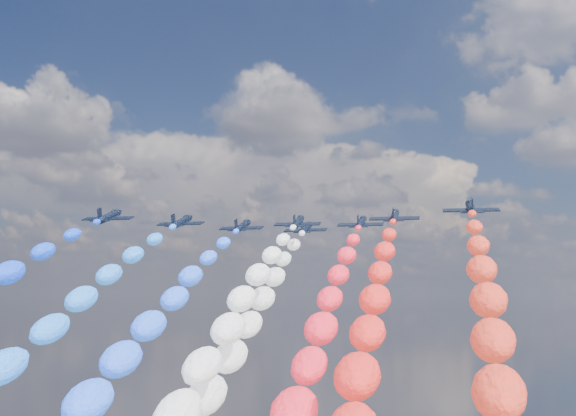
# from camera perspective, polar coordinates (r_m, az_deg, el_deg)

# --- Properties ---
(jet_0) EXTENTS (9.04, 12.10, 5.71)m
(jet_0) POSITION_cam_1_polar(r_m,az_deg,el_deg) (135.33, -13.28, -0.62)
(jet_0) COLOR black
(jet_1) EXTENTS (8.99, 12.06, 5.71)m
(jet_1) POSITION_cam_1_polar(r_m,az_deg,el_deg) (142.61, -7.99, -1.03)
(jet_1) COLOR black
(jet_2) EXTENTS (8.98, 12.06, 5.71)m
(jet_2) POSITION_cam_1_polar(r_m,az_deg,el_deg) (150.90, -3.45, -1.38)
(jet_2) COLOR black
(trail_2) EXTENTS (6.05, 117.55, 55.65)m
(trail_2) POSITION_cam_1_polar(r_m,az_deg,el_deg) (94.13, -13.47, -14.09)
(trail_2) COLOR #2758FF
(jet_3) EXTENTS (8.95, 12.04, 5.71)m
(jet_3) POSITION_cam_1_polar(r_m,az_deg,el_deg) (142.15, 0.75, -1.07)
(jet_3) COLOR black
(trail_3) EXTENTS (6.05, 117.55, 55.65)m
(trail_3) POSITION_cam_1_polar(r_m,az_deg,el_deg) (83.90, -7.32, -15.16)
(trail_3) COLOR white
(jet_4) EXTENTS (8.96, 12.04, 5.71)m
(jet_4) POSITION_cam_1_polar(r_m,az_deg,el_deg) (155.14, 1.37, -1.53)
(jet_4) COLOR black
(trail_4) EXTENTS (6.05, 117.55, 55.65)m
(trail_4) POSITION_cam_1_polar(r_m,az_deg,el_deg) (96.52, -5.19, -14.04)
(trail_4) COLOR white
(jet_5) EXTENTS (8.84, 11.95, 5.71)m
(jet_5) POSITION_cam_1_polar(r_m,az_deg,el_deg) (143.70, 5.50, -1.10)
(jet_5) COLOR black
(trail_5) EXTENTS (6.05, 117.55, 55.65)m
(trail_5) POSITION_cam_1_polar(r_m,az_deg,el_deg) (84.18, 1.13, -15.18)
(trail_5) COLOR #F82034
(jet_6) EXTENTS (8.71, 11.86, 5.71)m
(jet_6) POSITION_cam_1_polar(r_m,az_deg,el_deg) (132.84, 8.01, -0.62)
(jet_6) COLOR black
(jet_7) EXTENTS (8.90, 12.00, 5.71)m
(jet_7) POSITION_cam_1_polar(r_m,az_deg,el_deg) (122.04, 13.55, 0.01)
(jet_7) COLOR black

